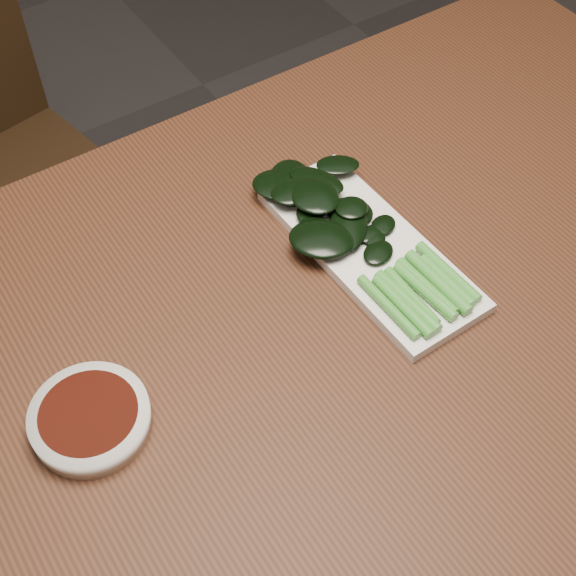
{
  "coord_description": "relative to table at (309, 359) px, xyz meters",
  "views": [
    {
      "loc": [
        -0.31,
        -0.43,
        1.48
      ],
      "look_at": [
        0.0,
        0.05,
        0.76
      ],
      "focal_mm": 50.0,
      "sensor_mm": 36.0,
      "label": 1
    }
  ],
  "objects": [
    {
      "name": "table",
      "position": [
        0.0,
        0.0,
        0.0
      ],
      "size": [
        1.4,
        0.8,
        0.75
      ],
      "color": "#422212",
      "rests_on": "ground"
    },
    {
      "name": "gai_lan",
      "position": [
        0.1,
        0.08,
        0.1
      ],
      "size": [
        0.17,
        0.33,
        0.03
      ],
      "color": "green",
      "rests_on": "serving_plate"
    },
    {
      "name": "serving_plate",
      "position": [
        0.12,
        0.05,
        0.08
      ],
      "size": [
        0.13,
        0.31,
        0.01
      ],
      "rotation": [
        0.0,
        0.0,
        0.02
      ],
      "color": "white",
      "rests_on": "table"
    },
    {
      "name": "ground",
      "position": [
        0.0,
        0.0,
        -0.68
      ],
      "size": [
        6.0,
        6.0,
        0.0
      ],
      "primitive_type": "plane",
      "color": "#2C292A",
      "rests_on": "ground"
    },
    {
      "name": "sauce_bowl",
      "position": [
        -0.26,
        0.02,
        0.09
      ],
      "size": [
        0.12,
        0.12,
        0.03
      ],
      "color": "white",
      "rests_on": "table"
    }
  ]
}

